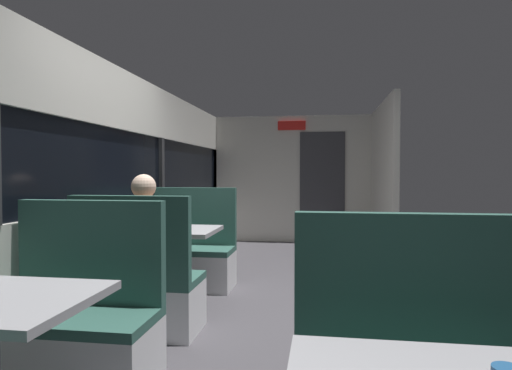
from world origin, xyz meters
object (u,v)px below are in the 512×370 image
Objects in this scene: bench_near_window_facing_entry at (77,332)px; bench_mid_window_facing_entry at (191,257)px; dining_table_mid_window at (169,239)px; seated_passenger at (142,263)px; bench_mid_window_facing_end at (139,291)px.

bench_mid_window_facing_entry is (0.00, 2.28, 0.00)m from bench_near_window_facing_entry.
seated_passenger is (0.00, -0.63, -0.10)m from dining_table_mid_window.
bench_near_window_facing_entry is 0.88m from bench_mid_window_facing_end.
bench_near_window_facing_entry is 1.00× the size of bench_mid_window_facing_end.
bench_near_window_facing_entry is 0.87× the size of seated_passenger.
dining_table_mid_window is 0.82× the size of bench_mid_window_facing_end.
bench_mid_window_facing_end is 1.40m from bench_mid_window_facing_entry.
bench_near_window_facing_entry is 1.00× the size of bench_mid_window_facing_entry.
bench_near_window_facing_entry is at bearing -90.00° from dining_table_mid_window.
bench_near_window_facing_entry is at bearing -90.00° from bench_mid_window_facing_end.
bench_mid_window_facing_end is at bearing 90.00° from bench_near_window_facing_entry.
bench_near_window_facing_entry is 0.98m from seated_passenger.
bench_near_window_facing_entry and bench_mid_window_facing_entry have the same top height.
seated_passenger reaches higher than bench_near_window_facing_entry.
bench_mid_window_facing_entry is at bearing 90.00° from dining_table_mid_window.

